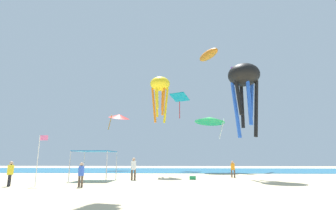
{
  "coord_description": "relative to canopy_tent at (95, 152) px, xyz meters",
  "views": [
    {
      "loc": [
        3.25,
        -17.3,
        1.75
      ],
      "look_at": [
        1.52,
        13.48,
        8.31
      ],
      "focal_mm": 27.48,
      "sensor_mm": 36.0,
      "label": 1
    }
  ],
  "objects": [
    {
      "name": "banner_flag",
      "position": [
        -2.2,
        -5.04,
        -0.3
      ],
      "size": [
        0.61,
        0.06,
        3.41
      ],
      "color": "silver",
      "rests_on": "ground"
    },
    {
      "name": "kite_inflatable_orange",
      "position": [
        12.44,
        20.68,
        17.65
      ],
      "size": [
        4.18,
        5.57,
        2.14
      ],
      "rotation": [
        0.0,
        0.0,
        5.21
      ],
      "color": "orange"
    },
    {
      "name": "cooler_box",
      "position": [
        8.53,
        1.38,
        -2.19
      ],
      "size": [
        0.57,
        0.37,
        0.35
      ],
      "color": "#1E8C4C",
      "rests_on": "ground"
    },
    {
      "name": "person_near_tent",
      "position": [
        12.68,
        4.33,
        -1.41
      ],
      "size": [
        0.43,
        0.39,
        1.63
      ],
      "rotation": [
        0.0,
        0.0,
        0.15
      ],
      "color": "brown",
      "rests_on": "ground"
    },
    {
      "name": "kite_delta_green",
      "position": [
        11.61,
        14.22,
        4.99
      ],
      "size": [
        6.0,
        6.01,
        3.52
      ],
      "rotation": [
        0.0,
        0.0,
        2.53
      ],
      "color": "green"
    },
    {
      "name": "kite_octopus_yellow",
      "position": [
        5.08,
        6.66,
        7.88
      ],
      "size": [
        2.98,
        2.98,
        5.49
      ],
      "rotation": [
        0.0,
        0.0,
        4.36
      ],
      "color": "yellow"
    },
    {
      "name": "person_leftmost",
      "position": [
        -4.0,
        -5.2,
        -1.41
      ],
      "size": [
        0.39,
        0.42,
        1.64
      ],
      "rotation": [
        0.0,
        0.0,
        1.96
      ],
      "color": "black",
      "rests_on": "ground"
    },
    {
      "name": "person_central",
      "position": [
        1.02,
        -5.51,
        -1.45
      ],
      "size": [
        0.38,
        0.37,
        1.57
      ],
      "rotation": [
        0.0,
        0.0,
        5.76
      ],
      "color": "brown",
      "rests_on": "ground"
    },
    {
      "name": "person_rightmost",
      "position": [
        3.32,
        0.6,
        -1.25
      ],
      "size": [
        0.47,
        0.45,
        1.91
      ],
      "rotation": [
        0.0,
        0.0,
        2.63
      ],
      "color": "brown",
      "rests_on": "ground"
    },
    {
      "name": "ground",
      "position": [
        4.42,
        -5.2,
        -2.42
      ],
      "size": [
        110.0,
        110.0,
        0.1
      ],
      "primitive_type": "cube",
      "color": "beige"
    },
    {
      "name": "kite_delta_red",
      "position": [
        -3.35,
        21.26,
        6.8
      ],
      "size": [
        5.11,
        5.12,
        3.16
      ],
      "rotation": [
        0.0,
        0.0,
        0.56
      ],
      "color": "red"
    },
    {
      "name": "ocean_strip",
      "position": [
        4.42,
        21.84,
        -2.35
      ],
      "size": [
        110.0,
        20.33,
        0.03
      ],
      "primitive_type": "cube",
      "color": "#1E6B93",
      "rests_on": "ground"
    },
    {
      "name": "kite_diamond_teal",
      "position": [
        7.23,
        20.64,
        9.75
      ],
      "size": [
        3.62,
        3.57,
        4.21
      ],
      "rotation": [
        0.0,
        0.0,
        5.84
      ],
      "color": "teal"
    },
    {
      "name": "canopy_tent",
      "position": [
        0.0,
        0.0,
        0.0
      ],
      "size": [
        3.13,
        3.16,
        2.49
      ],
      "color": "#B2B2B7",
      "rests_on": "ground"
    },
    {
      "name": "kite_octopus_black",
      "position": [
        13.79,
        2.1,
        7.19
      ],
      "size": [
        4.32,
        4.32,
        7.29
      ],
      "rotation": [
        0.0,
        0.0,
        3.79
      ],
      "color": "black"
    },
    {
      "name": "kite_parafoil_purple",
      "position": [
        17.12,
        20.29,
        13.26
      ],
      "size": [
        2.63,
        3.89,
        2.71
      ],
      "rotation": [
        0.0,
        0.0,
        0.96
      ],
      "color": "purple"
    }
  ]
}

